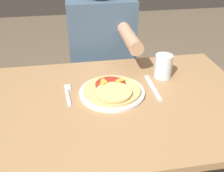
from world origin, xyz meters
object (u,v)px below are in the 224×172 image
Objects in this scene: dining_table at (119,122)px; pizza at (112,90)px; plate at (112,92)px; fork at (68,93)px; knife at (153,88)px; drinking_glass at (163,66)px; person_diner at (101,53)px.

pizza is at bearing 117.59° from dining_table.
plate is 0.19m from fork.
plate reaches higher than knife.
drinking_glass is at bearing 9.81° from fork.
plate is 1.30× the size of knife.
dining_table is 0.34m from drinking_glass.
dining_table is at bearing -21.56° from fork.
drinking_glass is (0.08, 0.10, 0.05)m from knife.
person_diner is (0.21, 0.50, -0.04)m from fork.
knife is at bearing -2.63° from fork.
pizza reaches higher than knife.
person_diner is (0.02, 0.54, -0.07)m from pizza.
fork is at bearing 168.93° from pizza.
fork is 0.47m from drinking_glass.
plate is 0.53m from person_diner.
drinking_glass is (0.27, 0.12, 0.03)m from pizza.
fork is at bearing 158.44° from dining_table.
dining_table is 6.48× the size of fork.
pizza reaches higher than fork.
dining_table is 4.58× the size of pizza.
person_diner is at bearing 120.31° from drinking_glass.
plate reaches higher than fork.
plate is 1.15× the size of pizza.
plate is 1.62× the size of fork.
plate is 0.29m from drinking_glass.
plate is at bearing 85.44° from pizza.
person_diner reaches higher than fork.
fork is (-0.19, 0.04, -0.02)m from pizza.
fork is (-0.22, 0.09, 0.12)m from dining_table.
plate is 0.24× the size of person_diner.
knife is (0.19, 0.01, -0.00)m from plate.
drinking_glass is at bearing 51.70° from knife.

